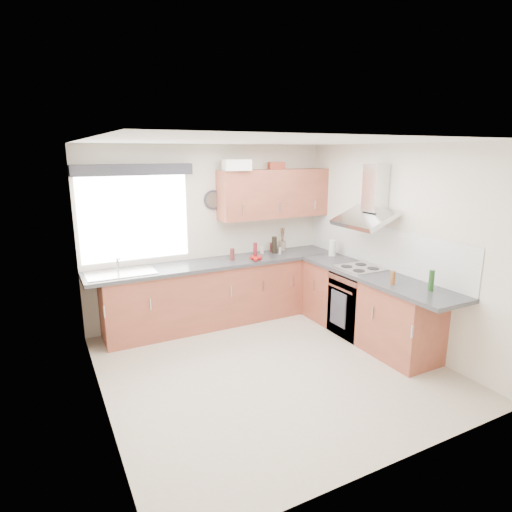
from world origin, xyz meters
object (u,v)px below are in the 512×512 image
oven (358,303)px  extractor_hood (370,203)px  upper_cabinets (274,194)px  washing_machine (188,302)px

oven → extractor_hood: bearing=-0.0°
upper_cabinets → washing_machine: size_ratio=2.21×
oven → extractor_hood: (0.10, -0.00, 1.34)m
extractor_hood → washing_machine: extractor_hood is taller
upper_cabinets → washing_machine: 2.00m
upper_cabinets → extractor_hood: bearing=-63.9°
oven → upper_cabinets: size_ratio=0.50×
oven → washing_machine: oven is taller
upper_cabinets → oven: bearing=-67.5°
oven → washing_machine: 2.31m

